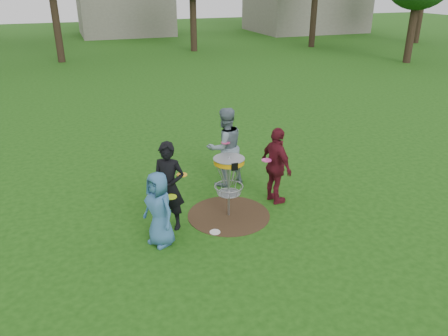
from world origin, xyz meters
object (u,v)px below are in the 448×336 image
object	(u,v)px
disc_golf_basket	(229,173)
player_blue	(159,209)
player_grey	(225,147)
player_maroon	(276,166)
player_black	(169,186)

from	to	relation	value
disc_golf_basket	player_blue	bearing A→B (deg)	-160.66
player_grey	player_maroon	size ratio (longest dim) A/B	1.10
player_blue	disc_golf_basket	size ratio (longest dim) A/B	1.09
player_blue	player_maroon	size ratio (longest dim) A/B	0.84
player_black	player_maroon	distance (m)	2.55
player_blue	disc_golf_basket	xyz separation A→B (m)	(1.63, 0.57, 0.27)
player_blue	disc_golf_basket	world-z (taller)	player_blue
player_black	player_maroon	size ratio (longest dim) A/B	1.04
player_black	player_grey	bearing A→B (deg)	74.64
player_black	disc_golf_basket	distance (m)	1.31
player_black	disc_golf_basket	world-z (taller)	player_black
player_black	disc_golf_basket	bearing A→B (deg)	34.80
player_black	disc_golf_basket	xyz separation A→B (m)	(1.30, 0.04, 0.09)
player_black	player_maroon	xyz separation A→B (m)	(2.53, 0.27, -0.04)
player_maroon	disc_golf_basket	distance (m)	1.26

